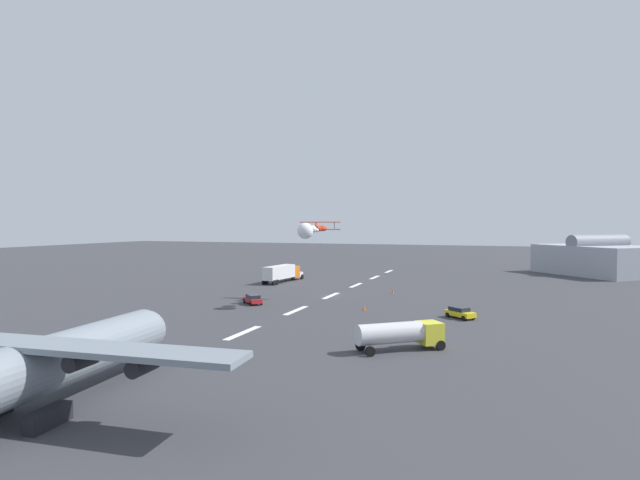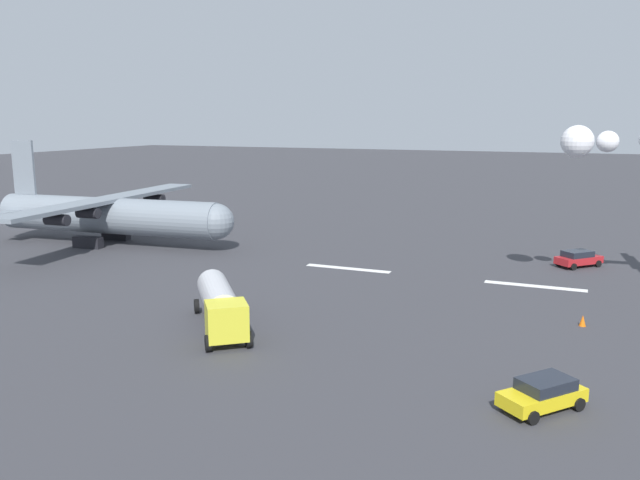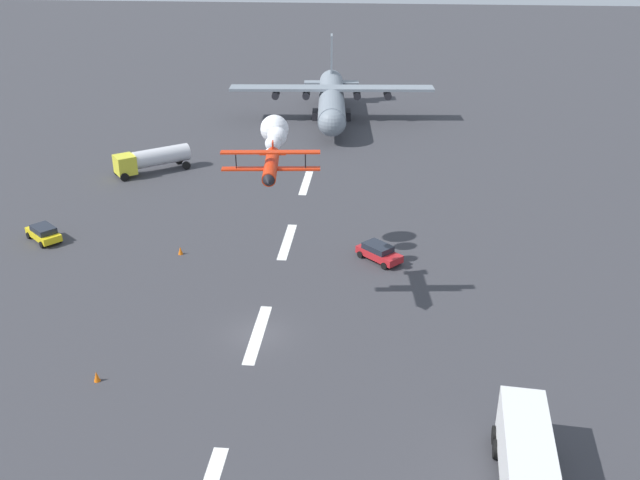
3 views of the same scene
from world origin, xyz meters
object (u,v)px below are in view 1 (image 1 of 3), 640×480
at_px(stunt_biplane_red, 310,230).
at_px(traffic_cone_far, 364,308).
at_px(traffic_cone_near, 393,291).
at_px(fuel_tanker_truck, 401,333).
at_px(followme_car_yellow, 253,299).
at_px(airport_staff_sedan, 460,312).
at_px(cargo_transport_plane, 42,363).
at_px(semi_truck_orange, 282,272).

bearing_deg(stunt_biplane_red, traffic_cone_far, 76.52).
bearing_deg(stunt_biplane_red, traffic_cone_near, 150.45).
xyz_separation_m(fuel_tanker_truck, traffic_cone_near, (-41.04, -9.30, -1.37)).
distance_m(followme_car_yellow, airport_staff_sedan, 32.07).
bearing_deg(traffic_cone_far, followme_car_yellow, -88.55).
bearing_deg(traffic_cone_near, stunt_biplane_red, -29.55).
bearing_deg(followme_car_yellow, fuel_tanker_truck, 52.55).
bearing_deg(traffic_cone_near, fuel_tanker_truck, 12.77).
height_order(fuel_tanker_truck, airport_staff_sedan, fuel_tanker_truck).
height_order(followme_car_yellow, traffic_cone_far, followme_car_yellow).
xyz_separation_m(cargo_transport_plane, traffic_cone_far, (-46.58, 10.34, -2.94)).
relative_size(semi_truck_orange, airport_staff_sedan, 3.28).
distance_m(cargo_transport_plane, semi_truck_orange, 77.09).
bearing_deg(semi_truck_orange, followme_car_yellow, 15.15).
relative_size(fuel_tanker_truck, traffic_cone_far, 11.51).
height_order(stunt_biplane_red, fuel_tanker_truck, stunt_biplane_red).
relative_size(semi_truck_orange, traffic_cone_far, 18.98).
bearing_deg(airport_staff_sedan, traffic_cone_far, -97.01).
bearing_deg(fuel_tanker_truck, followme_car_yellow, -127.45).
bearing_deg(stunt_biplane_red, semi_truck_orange, -147.79).
xyz_separation_m(stunt_biplane_red, fuel_tanker_truck, (24.00, 18.97, -10.11)).
relative_size(semi_truck_orange, followme_car_yellow, 3.26).
distance_m(fuel_tanker_truck, traffic_cone_far, 23.81).
bearing_deg(followme_car_yellow, semi_truck_orange, -164.85).
distance_m(cargo_transport_plane, fuel_tanker_truck, 31.88).
xyz_separation_m(cargo_transport_plane, semi_truck_orange, (-75.45, -15.80, -1.19)).
distance_m(cargo_transport_plane, followme_car_yellow, 46.86).
distance_m(semi_truck_orange, airport_staff_sedan, 50.34).
height_order(semi_truck_orange, traffic_cone_near, semi_truck_orange).
xyz_separation_m(semi_truck_orange, followme_car_yellow, (29.32, 7.94, -1.31)).
height_order(cargo_transport_plane, followme_car_yellow, cargo_transport_plane).
relative_size(fuel_tanker_truck, traffic_cone_near, 11.51).
bearing_deg(cargo_transport_plane, traffic_cone_far, 167.48).
bearing_deg(semi_truck_orange, traffic_cone_far, 42.17).
xyz_separation_m(followme_car_yellow, traffic_cone_near, (-19.75, 18.49, -0.44)).
relative_size(cargo_transport_plane, traffic_cone_far, 41.05).
xyz_separation_m(fuel_tanker_truck, airport_staff_sedan, (-20.05, 4.25, -0.93)).
height_order(cargo_transport_plane, traffic_cone_near, cargo_transport_plane).
height_order(fuel_tanker_truck, followme_car_yellow, fuel_tanker_truck).
xyz_separation_m(semi_truck_orange, airport_staff_sedan, (30.56, 39.98, -1.31)).
distance_m(fuel_tanker_truck, traffic_cone_near, 42.10).
bearing_deg(followme_car_yellow, airport_staff_sedan, 87.78).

